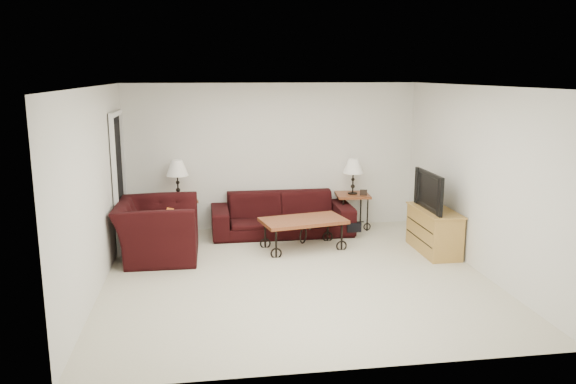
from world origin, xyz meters
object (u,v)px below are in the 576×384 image
object	(u,v)px
coffee_table	(303,234)
tv_stand	(434,231)
lamp_right	(353,177)
side_table_left	(179,217)
backpack	(352,223)
lamp_left	(178,179)
armchair	(157,230)
television	(435,191)
side_table_right	(352,211)
sofa	(282,214)

from	to	relation	value
coffee_table	tv_stand	bearing A→B (deg)	-12.74
lamp_right	coffee_table	world-z (taller)	lamp_right
side_table_left	tv_stand	world-z (taller)	tv_stand
tv_stand	backpack	world-z (taller)	tv_stand
lamp_left	armchair	xyz separation A→B (m)	(-0.26, -1.14, -0.53)
television	backpack	size ratio (longest dim) A/B	2.12
lamp_left	tv_stand	size ratio (longest dim) A/B	0.57
side_table_right	armchair	size ratio (longest dim) A/B	0.47
side_table_left	armchair	size ratio (longest dim) A/B	0.49
lamp_left	armchair	size ratio (longest dim) A/B	0.49
sofa	tv_stand	world-z (taller)	sofa
tv_stand	television	bearing A→B (deg)	180.00
lamp_left	armchair	world-z (taller)	lamp_left
armchair	television	bearing A→B (deg)	-94.03
lamp_right	armchair	distance (m)	3.46
armchair	tv_stand	xyz separation A→B (m)	(4.11, -0.35, -0.09)
tv_stand	television	size ratio (longest dim) A/B	1.12
television	tv_stand	bearing A→B (deg)	90.00
television	lamp_left	bearing A→B (deg)	-111.24
coffee_table	backpack	size ratio (longest dim) A/B	2.71
armchair	tv_stand	size ratio (longest dim) A/B	1.18
television	backpack	world-z (taller)	television
sofa	armchair	bearing A→B (deg)	-154.06
coffee_table	armchair	world-z (taller)	armchair
side_table_left	lamp_left	size ratio (longest dim) A/B	1.00
sofa	side_table_left	distance (m)	1.72
side_table_right	armchair	bearing A→B (deg)	-160.57
side_table_right	sofa	bearing A→B (deg)	-171.86
tv_stand	television	world-z (taller)	television
lamp_left	backpack	world-z (taller)	lamp_left
sofa	television	bearing A→B (deg)	-31.71
side_table_left	television	bearing A→B (deg)	-21.24
side_table_left	tv_stand	xyz separation A→B (m)	(3.84, -1.49, 0.01)
armchair	backpack	xyz separation A→B (m)	(3.09, 0.62, -0.19)
backpack	armchair	bearing A→B (deg)	178.83
tv_stand	coffee_table	bearing A→B (deg)	167.26
coffee_table	backpack	bearing A→B (deg)	29.99
coffee_table	armchair	size ratio (longest dim) A/B	0.97
tv_stand	lamp_left	bearing A→B (deg)	158.86
sofa	tv_stand	xyz separation A→B (m)	(2.13, -1.31, -0.01)
side_table_left	armchair	xyz separation A→B (m)	(-0.26, -1.14, 0.11)
side_table_left	side_table_right	xyz separation A→B (m)	(2.97, 0.00, -0.01)
backpack	coffee_table	bearing A→B (deg)	-162.47
side_table_right	lamp_right	xyz separation A→B (m)	(0.00, 0.00, 0.61)
lamp_left	tv_stand	distance (m)	4.16
lamp_left	backpack	xyz separation A→B (m)	(2.83, -0.52, -0.72)
lamp_right	backpack	bearing A→B (deg)	-104.83
sofa	side_table_left	world-z (taller)	sofa
side_table_left	armchair	world-z (taller)	armchair
side_table_left	television	world-z (taller)	television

